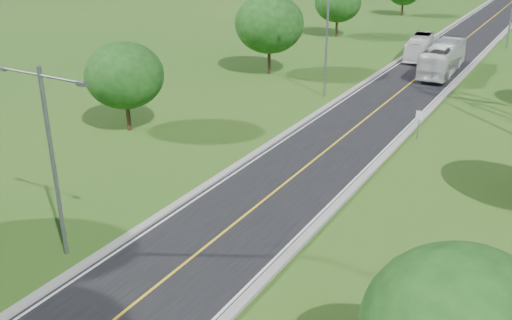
% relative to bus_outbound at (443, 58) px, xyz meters
% --- Properties ---
extents(ground, '(260.00, 260.00, 0.00)m').
position_rel_bus_outbound_xyz_m(ground, '(-1.77, 0.22, -1.76)').
color(ground, '#295818').
rests_on(ground, ground).
extents(road, '(8.00, 150.00, 0.06)m').
position_rel_bus_outbound_xyz_m(road, '(-1.77, 6.22, -1.73)').
color(road, black).
rests_on(road, ground).
extents(curb_left, '(0.50, 150.00, 0.22)m').
position_rel_bus_outbound_xyz_m(curb_left, '(-6.02, 6.22, -1.65)').
color(curb_left, gray).
rests_on(curb_left, ground).
extents(curb_right, '(0.50, 150.00, 0.22)m').
position_rel_bus_outbound_xyz_m(curb_right, '(2.48, 6.22, -1.65)').
color(curb_right, gray).
rests_on(curb_right, ground).
extents(speed_limit_sign, '(0.55, 0.09, 2.40)m').
position_rel_bus_outbound_xyz_m(speed_limit_sign, '(3.43, -21.79, -0.16)').
color(speed_limit_sign, slate).
rests_on(speed_limit_sign, ground).
extents(streetlight_near_left, '(5.90, 0.25, 10.00)m').
position_rel_bus_outbound_xyz_m(streetlight_near_left, '(-7.77, -47.78, 4.19)').
color(streetlight_near_left, slate).
rests_on(streetlight_near_left, ground).
extents(streetlight_mid_left, '(5.90, 0.25, 10.00)m').
position_rel_bus_outbound_xyz_m(streetlight_mid_left, '(-7.77, -14.78, 4.19)').
color(streetlight_mid_left, slate).
rests_on(streetlight_mid_left, ground).
extents(tree_lb, '(6.30, 6.30, 7.33)m').
position_rel_bus_outbound_xyz_m(tree_lb, '(-17.77, -31.78, 2.89)').
color(tree_lb, black).
rests_on(tree_lb, ground).
extents(tree_lc, '(7.56, 7.56, 8.79)m').
position_rel_bus_outbound_xyz_m(tree_lc, '(-16.77, -9.78, 3.82)').
color(tree_lc, black).
rests_on(tree_lc, ground).
extents(tree_ld, '(6.72, 6.72, 7.82)m').
position_rel_bus_outbound_xyz_m(tree_ld, '(-18.77, 14.22, 3.20)').
color(tree_ld, black).
rests_on(tree_ld, ground).
extents(bus_outbound, '(3.25, 12.28, 3.40)m').
position_rel_bus_outbound_xyz_m(bus_outbound, '(0.00, 0.00, 0.00)').
color(bus_outbound, silver).
rests_on(bus_outbound, road).
extents(bus_inbound, '(3.51, 9.99, 2.72)m').
position_rel_bus_outbound_xyz_m(bus_inbound, '(-4.38, 6.46, -0.34)').
color(bus_inbound, white).
rests_on(bus_inbound, road).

